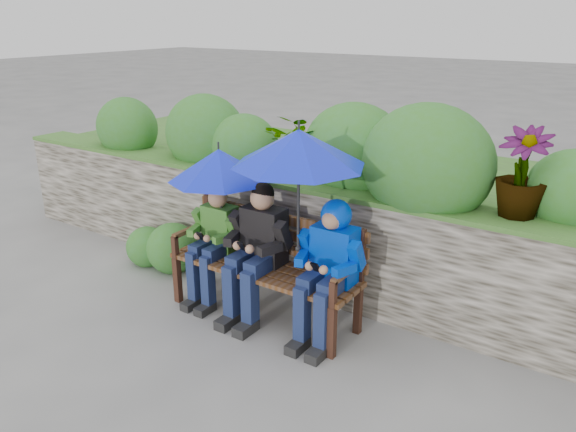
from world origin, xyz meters
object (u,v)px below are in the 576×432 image
Objects in this scene: boy_left at (214,238)px; umbrella_left at (219,165)px; boy_middle at (257,246)px; boy_right at (329,260)px; park_bench at (268,259)px; umbrella_right at (299,148)px.

umbrella_left reaches higher than boy_left.
boy_right is at bearing 1.35° from boy_middle.
umbrella_right reaches higher than park_bench.
park_bench is 0.88m from umbrella_left.
boy_middle is 0.67m from boy_right.
boy_middle is at bearing -1.29° from boy_left.
boy_middle is (-0.05, -0.08, 0.13)m from park_bench.
umbrella_right is at bearing -1.94° from boy_left.
park_bench is 0.16m from boy_middle.
boy_left is 1.04× the size of umbrella_right.
boy_left reaches higher than park_bench.
boy_left is (-0.53, -0.07, 0.09)m from park_bench.
umbrella_left reaches higher than boy_right.
umbrella_left is at bearing 49.06° from boy_left.
boy_middle is 0.74m from umbrella_left.
boy_right is at bearing 7.85° from umbrella_right.
boy_middle reaches higher than boy_right.
umbrella_right is at bearing -2.68° from boy_middle.
boy_middle is 0.96m from umbrella_right.
boy_middle is at bearing -8.79° from umbrella_left.
park_bench is at bearing 57.96° from boy_middle.
boy_left is 1.14m from boy_right.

